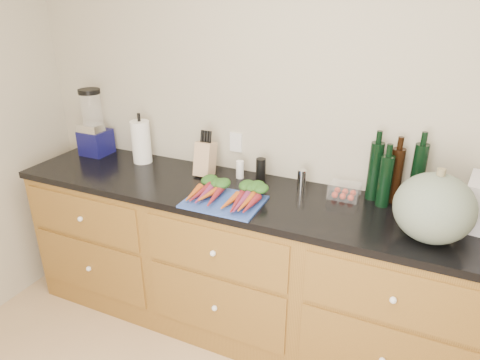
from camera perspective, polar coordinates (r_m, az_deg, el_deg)
The scene contains 14 objects.
wall_back at distance 2.45m, azimuth 12.73°, elevation 7.28°, with size 4.10×0.05×2.60m, color #B9B099.
cabinets at distance 2.53m, azimuth 9.32°, elevation -13.42°, with size 3.60×0.64×0.90m.
countertop at distance 2.29m, azimuth 10.11°, elevation -3.93°, with size 3.64×0.62×0.04m, color black.
cutting_board at distance 2.28m, azimuth -2.15°, elevation -2.91°, with size 0.41×0.31×0.01m, color #2B49A3.
carrots at distance 2.31m, azimuth -1.64°, elevation -1.74°, with size 0.43×0.31×0.06m.
squash at distance 2.07m, azimuth 24.45°, elevation -3.42°, with size 0.35×0.35×0.31m, color #536353.
blender_appliance at distance 3.08m, azimuth -18.93°, elevation 6.78°, with size 0.18×0.18×0.45m.
paper_towel at distance 2.86m, azimuth -13.04°, elevation 4.98°, with size 0.12×0.12×0.28m, color white.
knife_block at distance 2.60m, azimuth -4.67°, elevation 2.82°, with size 0.10×0.10×0.20m, color tan.
grinder_salt at distance 2.57m, azimuth -0.01°, elevation 1.41°, with size 0.05×0.05×0.11m, color white.
grinder_pepper at distance 2.51m, azimuth 2.79°, elevation 1.31°, with size 0.06×0.06×0.14m, color black.
canister_chrome at distance 2.44m, azimuth 8.23°, elevation 0.08°, with size 0.05×0.05×0.12m, color white.
tomato_box at distance 2.39m, azimuth 13.74°, elevation -1.42°, with size 0.16×0.13×0.08m, color white.
bottles at distance 2.36m, azimuth 19.79°, elevation 0.54°, with size 0.28×0.14×0.34m.
Camera 1 is at (0.46, -0.68, 1.97)m, focal length 32.00 mm.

